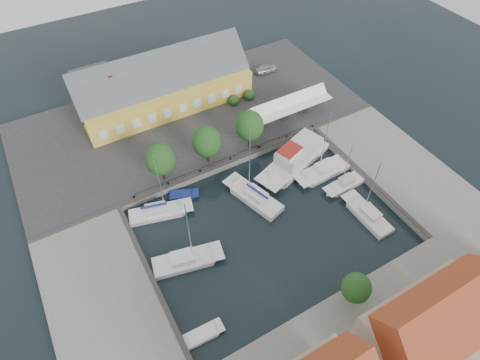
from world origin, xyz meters
The scene contains 21 objects.
ground centered at (0.00, 0.00, 0.00)m, with size 140.00×140.00×0.00m, color black.
north_quay centered at (0.00, 23.00, 0.50)m, with size 56.00×26.00×1.00m, color #2D2D30.
west_quay centered at (-22.00, -2.00, 0.50)m, with size 12.00×24.00×1.00m, color slate.
east_quay centered at (22.00, -2.00, 0.50)m, with size 12.00×24.00×1.00m, color slate.
south_bank centered at (0.00, -21.00, 0.50)m, with size 56.00×14.00×1.00m, color slate.
quay_edge_fittings centered at (0.02, 4.75, 1.06)m, with size 56.00×24.72×0.40m.
warehouse centered at (-2.60, 28.36, 4.43)m, with size 28.56×14.00×9.55m.
tent_canopy centered at (14.00, 14.50, 3.68)m, with size 14.00×4.00×2.83m.
quay_trees centered at (-2.00, 12.00, 4.88)m, with size 18.20×4.20×6.30m.
car_silver centered at (17.85, 27.61, 1.74)m, with size 1.74×4.33×1.47m, color #AFB1B7.
car_red centered at (-7.52, 16.68, 1.59)m, with size 1.25×3.58×1.18m, color #591B14.
center_sailboat centered at (0.57, 3.10, 0.36)m, with size 5.35×9.61×12.77m.
trawler centered at (9.52, 6.07, 1.02)m, with size 14.02×8.16×5.00m.
east_boat_a centered at (11.91, 2.33, 0.26)m, with size 8.87×3.19×12.31m.
east_boat_b centered at (12.98, -1.25, 0.26)m, with size 6.52×2.47×9.03m.
east_boat_c centered at (12.23, -6.99, 0.26)m, with size 2.69×8.09×10.30m.
west_boat_a centered at (-11.83, 7.16, 0.27)m, with size 8.87×4.50×11.42m.
west_boat_c centered at (-11.74, -1.37, 0.26)m, with size 9.07×4.58×11.77m.
launch_sw centered at (-13.89, -10.45, 0.09)m, with size 4.52×1.83×0.98m.
launch_nw centered at (-7.71, 8.46, 0.09)m, with size 4.39×3.13×0.88m.
townhouses centered at (1.93, -23.24, 5.82)m, with size 36.30×8.50×12.00m.
Camera 1 is at (-18.52, -26.63, 43.39)m, focal length 30.00 mm.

